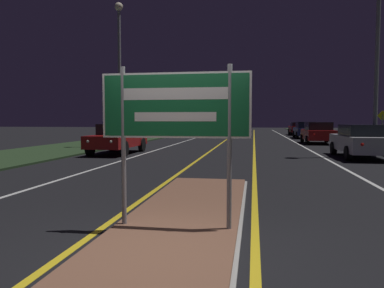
% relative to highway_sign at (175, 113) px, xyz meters
% --- Properties ---
extents(ground_plane, '(160.00, 160.00, 0.00)m').
position_rel_highway_sign_xyz_m(ground_plane, '(0.00, -0.94, -1.77)').
color(ground_plane, black).
extents(median_island, '(1.95, 9.18, 0.10)m').
position_rel_highway_sign_xyz_m(median_island, '(0.00, 0.00, -1.73)').
color(median_island, '#999993').
rests_on(median_island, ground_plane).
extents(verge_left, '(5.00, 100.00, 0.08)m').
position_rel_highway_sign_xyz_m(verge_left, '(-9.50, 19.06, -1.73)').
color(verge_left, '#23381E').
rests_on(verge_left, ground_plane).
extents(centre_line_yellow_left, '(0.12, 70.00, 0.01)m').
position_rel_highway_sign_xyz_m(centre_line_yellow_left, '(-1.16, 24.06, -1.77)').
color(centre_line_yellow_left, gold).
rests_on(centre_line_yellow_left, ground_plane).
extents(centre_line_yellow_right, '(0.12, 70.00, 0.01)m').
position_rel_highway_sign_xyz_m(centre_line_yellow_right, '(1.16, 24.06, -1.77)').
color(centre_line_yellow_right, gold).
rests_on(centre_line_yellow_right, ground_plane).
extents(lane_line_white_left, '(0.12, 70.00, 0.01)m').
position_rel_highway_sign_xyz_m(lane_line_white_left, '(-4.20, 24.06, -1.77)').
color(lane_line_white_left, silver).
rests_on(lane_line_white_left, ground_plane).
extents(lane_line_white_right, '(0.12, 70.00, 0.01)m').
position_rel_highway_sign_xyz_m(lane_line_white_right, '(4.20, 24.06, -1.77)').
color(lane_line_white_right, silver).
rests_on(lane_line_white_right, ground_plane).
extents(edge_line_white_left, '(0.10, 70.00, 0.01)m').
position_rel_highway_sign_xyz_m(edge_line_white_left, '(-7.20, 24.06, -1.77)').
color(edge_line_white_left, silver).
rests_on(edge_line_white_left, ground_plane).
extents(edge_line_white_right, '(0.10, 70.00, 0.01)m').
position_rel_highway_sign_xyz_m(edge_line_white_right, '(7.20, 24.06, -1.77)').
color(edge_line_white_right, silver).
rests_on(edge_line_white_right, ground_plane).
extents(highway_sign, '(2.19, 0.07, 2.35)m').
position_rel_highway_sign_xyz_m(highway_sign, '(0.00, 0.00, 0.00)').
color(highway_sign, gray).
rests_on(highway_sign, median_island).
extents(streetlight_left_near, '(0.48, 0.48, 8.48)m').
position_rel_highway_sign_xyz_m(streetlight_left_near, '(-6.68, 15.84, 3.53)').
color(streetlight_left_near, gray).
rests_on(streetlight_left_near, ground_plane).
extents(car_receding_0, '(1.96, 4.60, 1.47)m').
position_rel_highway_sign_xyz_m(car_receding_0, '(5.80, 12.04, -1.00)').
color(car_receding_0, '#B7B7BC').
rests_on(car_receding_0, ground_plane).
extents(car_receding_1, '(1.95, 4.44, 1.52)m').
position_rel_highway_sign_xyz_m(car_receding_1, '(5.58, 22.17, -0.99)').
color(car_receding_1, maroon).
rests_on(car_receding_1, ground_plane).
extents(car_receding_2, '(1.93, 4.31, 1.51)m').
position_rel_highway_sign_xyz_m(car_receding_2, '(5.78, 30.00, -0.99)').
color(car_receding_2, navy).
rests_on(car_receding_2, ground_plane).
extents(car_receding_3, '(2.03, 4.38, 1.42)m').
position_rel_highway_sign_xyz_m(car_receding_3, '(6.04, 37.32, -1.01)').
color(car_receding_3, maroon).
rests_on(car_receding_3, ground_plane).
extents(car_approaching_0, '(1.87, 4.51, 1.47)m').
position_rel_highway_sign_xyz_m(car_approaching_0, '(-5.53, 12.40, -0.99)').
color(car_approaching_0, maroon).
rests_on(car_approaching_0, ground_plane).
extents(warning_sign, '(0.60, 0.06, 2.15)m').
position_rel_highway_sign_xyz_m(warning_sign, '(8.63, 18.38, -0.39)').
color(warning_sign, gray).
rests_on(warning_sign, verge_right).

